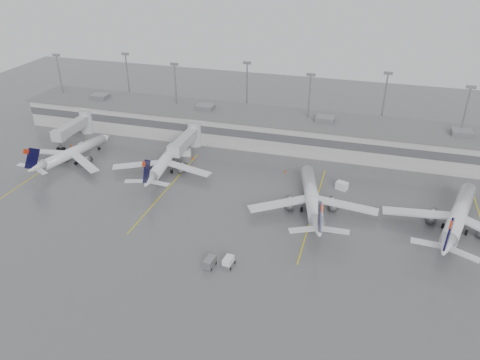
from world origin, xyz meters
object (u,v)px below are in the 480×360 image
(jet_far_left, at_px, (71,153))
(jet_mid_right, at_px, (312,198))
(jet_far_right, at_px, (458,216))
(jet_mid_left, at_px, (164,162))
(baggage_tug, at_px, (228,263))

(jet_far_left, xyz_separation_m, jet_mid_right, (64.71, -6.06, 0.40))
(jet_far_right, bearing_deg, jet_mid_left, -170.64)
(jet_far_right, xyz_separation_m, baggage_tug, (-41.28, -24.28, -2.60))
(baggage_tug, bearing_deg, jet_far_left, 157.04)
(jet_mid_left, xyz_separation_m, jet_mid_right, (38.86, -8.03, 0.27))
(jet_far_left, distance_m, jet_mid_right, 65.00)
(jet_far_left, relative_size, baggage_tug, 9.07)
(jet_far_right, height_order, baggage_tug, jet_far_right)
(jet_mid_left, height_order, jet_mid_right, jet_mid_right)
(baggage_tug, bearing_deg, jet_mid_right, 69.94)
(jet_far_right, bearing_deg, baggage_tug, -134.01)
(jet_mid_left, xyz_separation_m, baggage_tug, (27.16, -31.66, -2.20))
(jet_mid_left, distance_m, jet_mid_right, 39.69)
(jet_far_left, bearing_deg, baggage_tug, -14.30)
(jet_mid_right, xyz_separation_m, jet_far_right, (29.57, 0.65, 0.12))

